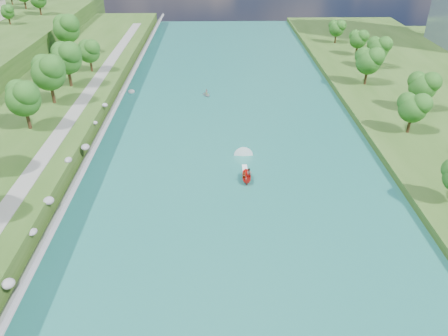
{
  "coord_description": "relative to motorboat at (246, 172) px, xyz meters",
  "views": [
    {
      "loc": [
        -2.74,
        -50.77,
        39.55
      ],
      "look_at": [
        -1.57,
        12.62,
        2.5
      ],
      "focal_mm": 35.0,
      "sensor_mm": 36.0,
      "label": 1
    }
  ],
  "objects": [
    {
      "name": "riverside_path",
      "position": [
        -34.77,
        5.9,
        2.8
      ],
      "size": [
        3.0,
        200.0,
        0.1
      ],
      "primitive_type": "cube",
      "color": "gray",
      "rests_on": "berm_west"
    },
    {
      "name": "riprap_bank",
      "position": [
        -28.13,
        5.2,
        1.07
      ],
      "size": [
        4.87,
        236.0,
        4.3
      ],
      "color": "slate",
      "rests_on": "ground"
    },
    {
      "name": "ground",
      "position": [
        -2.27,
        -14.1,
        -0.75
      ],
      "size": [
        260.0,
        260.0,
        0.0
      ],
      "primitive_type": "plane",
      "color": "#2D5119",
      "rests_on": "ground"
    },
    {
      "name": "motorboat",
      "position": [
        0.0,
        0.0,
        0.0
      ],
      "size": [
        3.6,
        18.75,
        2.09
      ],
      "rotation": [
        0.0,
        0.0,
        3.12
      ],
      "color": "red",
      "rests_on": "river_water"
    },
    {
      "name": "raft",
      "position": [
        -7.46,
        38.67,
        -0.28
      ],
      "size": [
        3.03,
        3.45,
        1.64
      ],
      "rotation": [
        0.0,
        0.0,
        0.41
      ],
      "color": "gray",
      "rests_on": "river_water"
    },
    {
      "name": "river_water",
      "position": [
        -2.27,
        5.9,
        -0.7
      ],
      "size": [
        55.0,
        240.0,
        0.1
      ],
      "primitive_type": "cube",
      "color": "#195F59",
      "rests_on": "ground"
    },
    {
      "name": "trees_east",
      "position": [
        36.74,
        21.32,
        5.74
      ],
      "size": [
        15.32,
        141.22,
        11.43
      ],
      "color": "#165216",
      "rests_on": "berm_east"
    }
  ]
}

